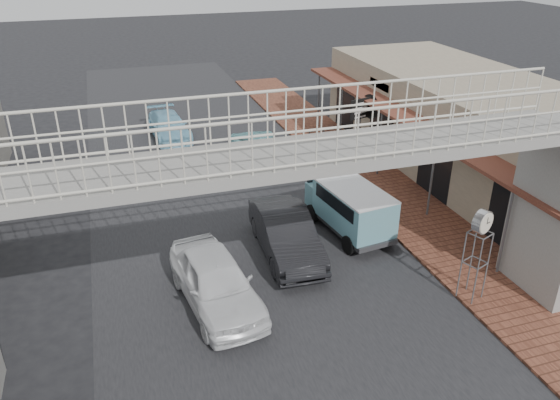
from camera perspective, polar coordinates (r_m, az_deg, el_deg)
ground at (r=17.60m, az=-2.65°, el=-6.45°), size 120.00×120.00×0.00m
road_strip at (r=17.60m, az=-2.65°, el=-6.43°), size 10.00×60.00×0.01m
sidewalk at (r=22.26m, az=11.53°, el=0.53°), size 3.00×40.00×0.10m
shophouse_row at (r=24.71m, az=20.01°, el=6.96°), size 7.20×18.00×4.00m
footbridge at (r=12.69m, az=1.93°, el=-3.60°), size 16.40×2.40×6.34m
white_hatchback at (r=15.44m, az=-6.72°, el=-8.43°), size 2.34×4.61×1.51m
dark_sedan at (r=17.63m, az=0.63°, el=-3.56°), size 1.79×4.55×1.48m
angkot_curb at (r=25.24m, az=-2.36°, el=5.61°), size 2.40×4.69×1.27m
angkot_far at (r=28.64m, az=-11.55°, el=7.57°), size 2.04×4.34×1.22m
angkot_van at (r=18.82m, az=7.39°, el=-0.43°), size 2.06×3.79×1.77m
motorcycle_near at (r=26.68m, az=5.44°, el=6.42°), size 1.70×0.84×0.86m
motorcycle_far at (r=25.94m, az=3.72°, el=6.16°), size 1.81×0.62×1.07m
street_clock at (r=15.60m, az=20.32°, el=-2.57°), size 0.72×0.69×2.77m
arrow_sign at (r=24.83m, az=9.73°, el=9.59°), size 1.84×1.23×3.05m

